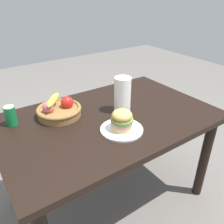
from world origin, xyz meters
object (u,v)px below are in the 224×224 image
at_px(sandwich, 122,120).
at_px(fruit_basket, 59,110).
at_px(paper_towel_roll, 122,95).
at_px(soda_can, 11,116).
at_px(plate, 122,129).

distance_m(sandwich, fruit_basket, 0.44).
bearing_deg(sandwich, paper_towel_roll, 52.65).
height_order(soda_can, fruit_basket, fruit_basket).
xyz_separation_m(sandwich, soda_can, (-0.52, 0.43, -0.01)).
height_order(plate, paper_towel_roll, paper_towel_roll).
relative_size(plate, paper_towel_roll, 1.06).
bearing_deg(fruit_basket, plate, -58.33).
bearing_deg(fruit_basket, sandwich, -58.33).
xyz_separation_m(sandwich, paper_towel_roll, (0.15, 0.19, 0.05)).
xyz_separation_m(plate, paper_towel_roll, (0.15, 0.19, 0.11)).
bearing_deg(paper_towel_roll, plate, -127.35).
relative_size(sandwich, soda_can, 1.05).
height_order(sandwich, fruit_basket, sandwich).
xyz_separation_m(fruit_basket, paper_towel_roll, (0.38, -0.18, 0.08)).
xyz_separation_m(sandwich, fruit_basket, (-0.23, 0.38, -0.03)).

